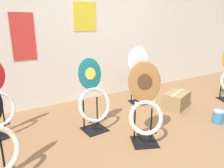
% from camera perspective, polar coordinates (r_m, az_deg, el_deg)
% --- Properties ---
extents(ground_plane, '(14.00, 14.00, 0.00)m').
position_cam_1_polar(ground_plane, '(2.53, 19.32, -16.65)').
color(ground_plane, '#8E6642').
extents(wall_back, '(8.00, 0.07, 2.60)m').
position_cam_1_polar(wall_back, '(3.80, -4.52, 15.78)').
color(wall_back, silver).
rests_on(wall_back, ground_plane).
extents(toilet_seat_display_white_plain, '(0.40, 0.32, 0.94)m').
position_cam_1_polar(toilet_seat_display_white_plain, '(3.59, 7.14, 2.03)').
color(toilet_seat_display_white_plain, black).
rests_on(toilet_seat_display_white_plain, ground_plane).
extents(toilet_seat_display_woodgrain, '(0.46, 0.42, 0.91)m').
position_cam_1_polar(toilet_seat_display_woodgrain, '(2.43, 8.68, -5.59)').
color(toilet_seat_display_woodgrain, black).
rests_on(toilet_seat_display_woodgrain, ground_plane).
extents(toilet_seat_display_teal_sax, '(0.44, 0.30, 0.91)m').
position_cam_1_polar(toilet_seat_display_teal_sax, '(2.68, -4.89, -3.88)').
color(toilet_seat_display_teal_sax, black).
rests_on(toilet_seat_display_teal_sax, ground_plane).
extents(paint_can, '(0.15, 0.15, 0.18)m').
position_cam_1_polar(paint_can, '(3.29, 25.95, -7.61)').
color(paint_can, teal).
rests_on(paint_can, ground_plane).
extents(storage_box, '(0.52, 0.43, 0.25)m').
position_cam_1_polar(storage_box, '(3.59, 16.51, -4.07)').
color(storage_box, '#93754C').
rests_on(storage_box, ground_plane).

